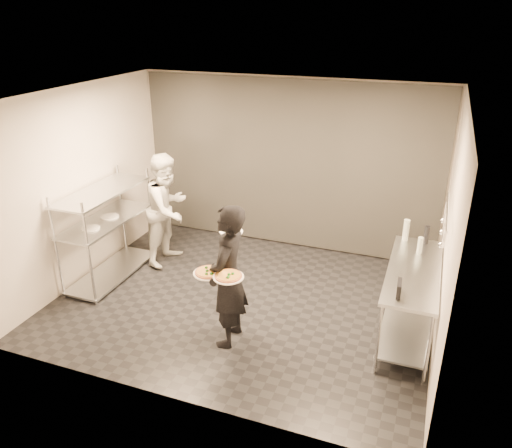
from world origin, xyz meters
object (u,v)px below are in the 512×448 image
(waiter, at_px, (228,277))
(pizza_plate_far, at_px, (228,276))
(pizza_plate_near, at_px, (209,272))
(salad_plate, at_px, (231,230))
(bottle_clear, at_px, (420,245))
(bottle_green, at_px, (406,230))
(pos_monitor, at_px, (399,288))
(prep_counter, at_px, (411,291))
(bottle_dark, at_px, (427,234))
(chef, at_px, (168,209))
(pass_rack, at_px, (107,229))

(waiter, distance_m, pizza_plate_far, 0.32)
(pizza_plate_near, relative_size, salad_plate, 1.28)
(pizza_plate_near, relative_size, bottle_clear, 1.63)
(bottle_green, bearing_deg, waiter, -137.73)
(pizza_plate_far, height_order, pos_monitor, pizza_plate_far)
(prep_counter, distance_m, bottle_green, 0.93)
(prep_counter, bearing_deg, bottle_dark, 84.10)
(pizza_plate_near, relative_size, pos_monitor, 1.60)
(pizza_plate_near, relative_size, bottle_green, 1.24)
(chef, bearing_deg, salad_plate, -123.76)
(chef, xyz_separation_m, bottle_dark, (3.81, 0.05, 0.16))
(pizza_plate_far, height_order, bottle_clear, bottle_clear)
(pass_rack, distance_m, waiter, 2.48)
(pizza_plate_far, xyz_separation_m, bottle_green, (1.72, 1.92, 0.01))
(pass_rack, bearing_deg, prep_counter, 0.03)
(pos_monitor, bearing_deg, waiter, -176.76)
(waiter, bearing_deg, bottle_green, 128.17)
(pizza_plate_far, bearing_deg, bottle_clear, 39.31)
(chef, relative_size, pos_monitor, 7.92)
(prep_counter, relative_size, waiter, 1.02)
(pos_monitor, bearing_deg, pizza_plate_far, -168.53)
(salad_plate, distance_m, bottle_clear, 2.38)
(salad_plate, bearing_deg, pizza_plate_far, -70.95)
(pass_rack, bearing_deg, waiter, -20.51)
(pizza_plate_far, bearing_deg, waiter, 114.03)
(bottle_green, bearing_deg, pos_monitor, -87.69)
(chef, distance_m, bottle_dark, 3.82)
(pass_rack, distance_m, pos_monitor, 4.27)
(chef, bearing_deg, bottle_clear, -88.76)
(waiter, distance_m, bottle_clear, 2.43)
(pizza_plate_far, bearing_deg, pizza_plate_near, 163.92)
(chef, xyz_separation_m, bottle_clear, (3.75, -0.30, 0.15))
(prep_counter, height_order, chef, chef)
(prep_counter, height_order, bottle_clear, bottle_clear)
(salad_plate, bearing_deg, pass_rack, 164.86)
(pass_rack, xyz_separation_m, pizza_plate_far, (2.43, -1.12, 0.28))
(chef, height_order, pizza_plate_far, chef)
(pass_rack, xyz_separation_m, waiter, (2.32, -0.87, 0.12))
(prep_counter, height_order, pizza_plate_far, pizza_plate_far)
(prep_counter, xyz_separation_m, chef, (-3.73, 0.75, 0.26))
(prep_counter, relative_size, pizza_plate_far, 5.21)
(waiter, bearing_deg, pos_monitor, 92.36)
(waiter, relative_size, pizza_plate_far, 5.12)
(pos_monitor, bearing_deg, pizza_plate_near, -172.57)
(bottle_clear, bearing_deg, chef, 175.44)
(waiter, distance_m, bottle_dark, 2.68)
(prep_counter, distance_m, waiter, 2.21)
(bottle_green, bearing_deg, pizza_plate_far, -131.88)
(waiter, height_order, salad_plate, waiter)
(pass_rack, height_order, prep_counter, pass_rack)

